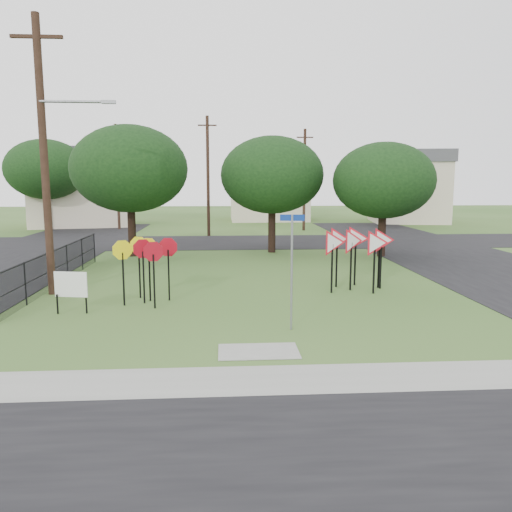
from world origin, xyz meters
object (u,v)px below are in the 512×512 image
(yield_sign_cluster, at_px, (359,244))
(info_board, at_px, (71,286))
(street_name_sign, at_px, (292,265))
(stop_sign_cluster, at_px, (146,255))

(yield_sign_cluster, relative_size, info_board, 2.30)
(street_name_sign, height_order, yield_sign_cluster, street_name_sign)
(street_name_sign, xyz_separation_m, stop_sign_cluster, (-4.60, 3.50, -0.18))
(stop_sign_cluster, bearing_deg, street_name_sign, -37.29)
(stop_sign_cluster, relative_size, yield_sign_cluster, 0.72)
(stop_sign_cluster, xyz_separation_m, info_board, (-2.19, -1.33, -0.78))
(stop_sign_cluster, height_order, yield_sign_cluster, yield_sign_cluster)
(street_name_sign, relative_size, info_board, 2.42)
(street_name_sign, xyz_separation_m, info_board, (-6.78, 2.17, -0.96))
(street_name_sign, distance_m, yield_sign_cluster, 6.14)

